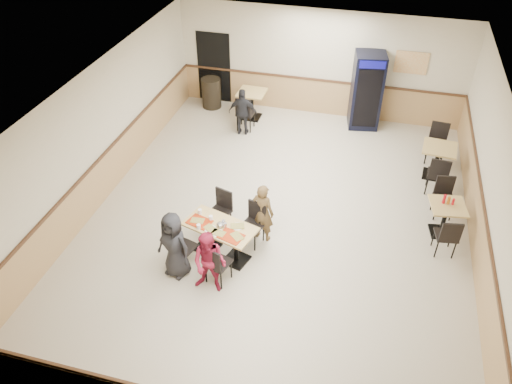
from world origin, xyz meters
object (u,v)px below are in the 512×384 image
(pepsi_cooler, at_px, (366,91))
(trash_bin, at_px, (211,93))
(main_table, at_px, (221,235))
(lone_diner, at_px, (243,112))
(diner_woman_left, at_px, (174,245))
(diner_man_opposite, at_px, (263,212))
(side_table_far, at_px, (438,157))
(diner_woman_right, at_px, (210,263))
(side_table_near, at_px, (446,215))
(back_table, at_px, (252,101))

(pepsi_cooler, relative_size, trash_bin, 2.36)
(main_table, relative_size, lone_diner, 1.17)
(diner_woman_left, distance_m, diner_man_opposite, 1.91)
(pepsi_cooler, bearing_deg, main_table, -120.53)
(pepsi_cooler, bearing_deg, lone_diner, -167.03)
(side_table_far, distance_m, trash_bin, 6.66)
(lone_diner, bearing_deg, main_table, 94.64)
(diner_woman_right, xyz_separation_m, pepsi_cooler, (2.13, 6.84, 0.38))
(diner_woman_left, height_order, lone_diner, diner_woman_left)
(diner_man_opposite, distance_m, side_table_near, 3.75)
(side_table_far, relative_size, pepsi_cooler, 0.40)
(main_table, height_order, side_table_far, side_table_far)
(diner_woman_right, height_order, trash_bin, diner_woman_right)
(diner_woman_left, bearing_deg, side_table_near, 43.54)
(side_table_far, height_order, back_table, side_table_far)
(back_table, relative_size, trash_bin, 0.92)
(side_table_near, height_order, back_table, back_table)
(diner_man_opposite, height_order, side_table_far, diner_man_opposite)
(diner_woman_right, distance_m, side_table_far, 6.26)
(diner_woman_left, relative_size, side_table_far, 1.71)
(pepsi_cooler, bearing_deg, back_table, 177.27)
(back_table, bearing_deg, diner_man_opposite, -72.38)
(lone_diner, xyz_separation_m, pepsi_cooler, (3.11, 1.31, 0.39))
(diner_woman_right, distance_m, diner_man_opposite, 1.69)
(side_table_far, bearing_deg, trash_bin, 162.36)
(diner_woman_right, height_order, side_table_far, diner_woman_right)
(main_table, distance_m, side_table_far, 5.67)
(lone_diner, relative_size, back_table, 1.61)
(diner_woman_left, xyz_separation_m, back_table, (-0.21, 6.23, -0.17))
(lone_diner, xyz_separation_m, side_table_near, (5.13, -2.85, -0.16))
(trash_bin, bearing_deg, side_table_far, -17.64)
(main_table, relative_size, pepsi_cooler, 0.73)
(diner_man_opposite, height_order, lone_diner, diner_man_opposite)
(main_table, bearing_deg, diner_woman_right, -67.62)
(back_table, xyz_separation_m, trash_bin, (-1.33, 0.35, -0.10))
(back_table, distance_m, pepsi_cooler, 3.17)
(diner_woman_left, bearing_deg, diner_woman_right, 0.64)
(back_table, bearing_deg, lone_diner, -90.00)
(pepsi_cooler, bearing_deg, diner_woman_left, -123.57)
(main_table, xyz_separation_m, diner_woman_right, (0.10, -0.91, 0.16))
(back_table, bearing_deg, side_table_near, -36.28)
(diner_man_opposite, bearing_deg, diner_woman_left, 58.89)
(diner_woman_left, bearing_deg, diner_man_opposite, 62.74)
(trash_bin, bearing_deg, lone_diner, -43.61)
(main_table, relative_size, side_table_near, 1.93)
(main_table, height_order, back_table, back_table)
(diner_woman_right, relative_size, pepsi_cooler, 0.63)
(diner_woman_left, bearing_deg, back_table, 108.88)
(side_table_far, bearing_deg, back_table, 161.60)
(side_table_near, xyz_separation_m, trash_bin, (-6.46, 4.12, -0.05))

